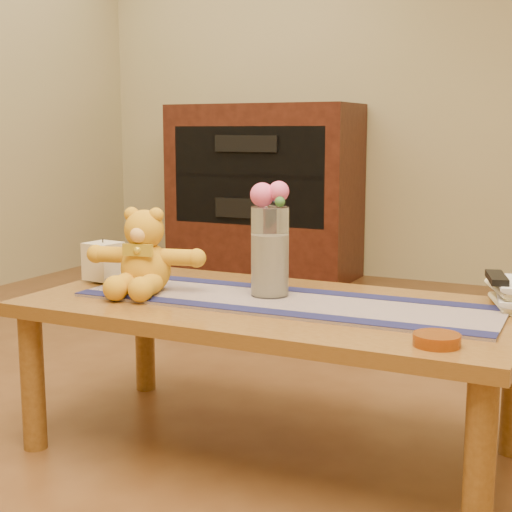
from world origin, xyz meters
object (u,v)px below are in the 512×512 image
at_px(bronze_ball, 264,280).
at_px(amber_dish, 437,340).
at_px(teddy_bear, 145,251).
at_px(pillar_candle, 103,261).
at_px(tv_remote, 497,278).
at_px(book_bottom, 495,303).
at_px(glass_vase, 270,252).

height_order(bronze_ball, amber_dish, bronze_ball).
xyz_separation_m(teddy_bear, pillar_candle, (-0.22, 0.08, -0.06)).
bearing_deg(tv_remote, teddy_bear, 178.71).
xyz_separation_m(book_bottom, amber_dish, (-0.06, -0.46, 0.00)).
xyz_separation_m(glass_vase, amber_dish, (0.55, -0.28, -0.12)).
distance_m(teddy_bear, tv_remote, 1.02).
bearing_deg(teddy_bear, tv_remote, 2.14).
relative_size(teddy_bear, pillar_candle, 2.91).
xyz_separation_m(glass_vase, book_bottom, (0.61, 0.17, -0.13)).
xyz_separation_m(teddy_bear, glass_vase, (0.37, 0.09, 0.01)).
bearing_deg(teddy_bear, amber_dish, -24.08).
bearing_deg(teddy_bear, glass_vase, 1.74).
bearing_deg(bronze_ball, glass_vase, -47.16).
xyz_separation_m(teddy_bear, book_bottom, (0.98, 0.26, -0.12)).
distance_m(teddy_bear, bronze_ball, 0.37).
bearing_deg(book_bottom, teddy_bear, 176.28).
relative_size(pillar_candle, book_bottom, 0.54).
bearing_deg(tv_remote, book_bottom, 90.00).
relative_size(teddy_bear, bronze_ball, 4.94).
relative_size(pillar_candle, bronze_ball, 1.70).
relative_size(glass_vase, book_bottom, 1.17).
bearing_deg(bronze_ball, tv_remote, 10.34).
relative_size(book_bottom, tv_remote, 1.39).
xyz_separation_m(bronze_ball, tv_remote, (0.65, 0.12, 0.04)).
height_order(pillar_candle, amber_dish, pillar_candle).
height_order(glass_vase, amber_dish, glass_vase).
xyz_separation_m(tv_remote, amber_dish, (-0.06, -0.45, -0.07)).
bearing_deg(amber_dish, bronze_ball, 151.06).
xyz_separation_m(bronze_ball, amber_dish, (0.59, -0.33, -0.03)).
bearing_deg(glass_vase, book_bottom, 15.59).
distance_m(pillar_candle, amber_dish, 1.17).
bearing_deg(amber_dish, pillar_candle, 166.56).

